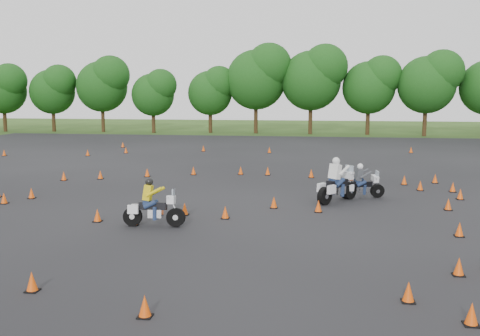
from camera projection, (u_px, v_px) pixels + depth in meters
name	position (u px, v px, depth m)	size (l,w,h in m)	color
ground	(225.00, 213.00, 20.85)	(140.00, 140.00, 0.00)	#2D5119
asphalt_pad	(246.00, 186.00, 26.73)	(62.00, 62.00, 0.00)	black
treeline	(339.00, 92.00, 54.05)	(87.19, 32.53, 10.91)	#174513
traffic_cones	(254.00, 185.00, 25.68)	(36.38, 33.42, 0.45)	#EB4E09
rider_grey	(362.00, 180.00, 23.60)	(2.05, 0.63, 1.58)	#3D3F44
rider_yellow	(154.00, 203.00, 18.54)	(2.19, 0.67, 1.69)	gold
rider_white	(338.00, 179.00, 22.73)	(2.52, 0.77, 1.94)	silver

